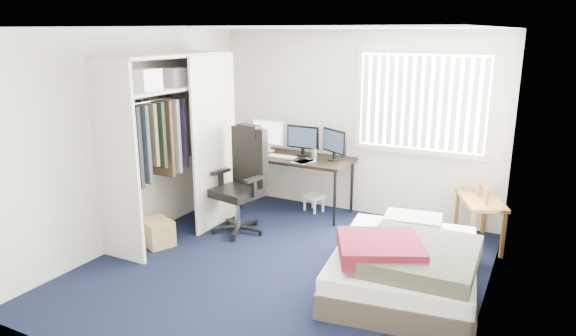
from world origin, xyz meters
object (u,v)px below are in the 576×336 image
at_px(nightstand, 480,204).
at_px(office_chair, 242,191).
at_px(desk, 296,155).
at_px(bed, 405,264).

bearing_deg(nightstand, office_chair, -161.63).
bearing_deg(desk, bed, -38.65).
bearing_deg(bed, office_chair, 165.47).
xyz_separation_m(desk, office_chair, (-0.26, -1.01, -0.29)).
bearing_deg(office_chair, bed, -14.53).
distance_m(desk, office_chair, 1.08).
relative_size(desk, nightstand, 1.70).
relative_size(desk, office_chair, 1.18).
height_order(nightstand, bed, nightstand).
distance_m(office_chair, bed, 2.34).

